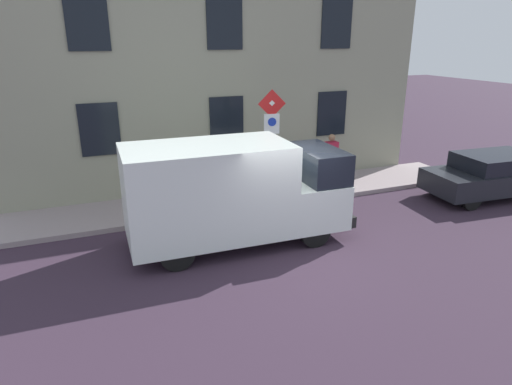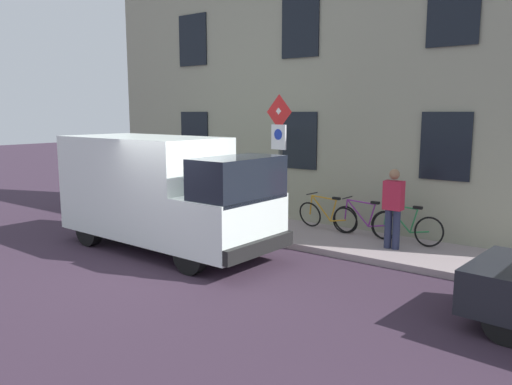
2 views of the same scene
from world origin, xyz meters
TOP-DOWN VIEW (x-y plane):
  - ground_plane at (0.00, 0.00)m, footprint 80.00×80.00m
  - sidewalk_slab at (3.43, 0.00)m, footprint 2.15×15.83m
  - building_facade at (4.86, 0.00)m, footprint 0.75×13.83m
  - sign_post_stacked at (2.57, -0.70)m, footprint 0.19×0.55m
  - delivery_van at (0.66, 1.12)m, footprint 2.14×5.38m
  - bicycle_green at (3.96, -3.19)m, footprint 0.46×1.72m
  - bicycle_purple at (3.96, -2.19)m, footprint 0.46×1.71m
  - bicycle_orange at (3.96, -1.19)m, footprint 0.46×1.72m
  - pedestrian at (3.30, -3.14)m, footprint 0.26×0.40m

SIDE VIEW (x-z plane):
  - ground_plane at x=0.00m, z-range 0.00..0.00m
  - sidewalk_slab at x=3.43m, z-range 0.00..0.14m
  - bicycle_green at x=3.96m, z-range 0.07..0.95m
  - bicycle_purple at x=3.96m, z-range 0.07..0.96m
  - bicycle_orange at x=3.96m, z-range 0.07..0.95m
  - pedestrian at x=3.30m, z-range 0.21..1.93m
  - delivery_van at x=0.66m, z-range 0.08..2.58m
  - sign_post_stacked at x=2.57m, z-range 0.69..3.87m
  - building_facade at x=4.86m, z-range 0.00..7.20m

